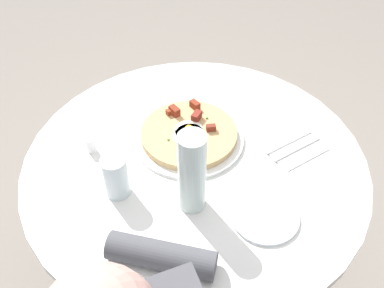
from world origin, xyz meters
TOP-DOWN VIEW (x-y plane):
  - ground_plane at (0.00, 0.00)m, footprint 6.00×6.00m
  - dining_table at (0.00, 0.00)m, footprint 1.01×1.01m
  - pizza_plate at (0.01, 0.08)m, footprint 0.34×0.34m
  - breakfast_pizza at (0.01, 0.08)m, footprint 0.30×0.30m
  - bread_plate at (0.09, -0.26)m, footprint 0.18×0.18m
  - napkin at (0.30, -0.06)m, footprint 0.19×0.17m
  - fork at (0.30, -0.08)m, footprint 0.18×0.05m
  - knife at (0.29, -0.04)m, footprint 0.18×0.05m
  - water_glass at (-0.24, -0.04)m, footprint 0.07×0.07m
  - water_bottle at (-0.07, -0.15)m, footprint 0.07×0.07m
  - salt_shaker at (-0.28, 0.15)m, footprint 0.03×0.03m

SIDE VIEW (x-z plane):
  - ground_plane at x=0.00m, z-range 0.00..0.00m
  - dining_table at x=0.00m, z-range 0.20..0.95m
  - napkin at x=0.30m, z-range 0.75..0.76m
  - bread_plate at x=0.09m, z-range 0.75..0.76m
  - pizza_plate at x=0.01m, z-range 0.75..0.76m
  - fork at x=0.30m, z-range 0.76..0.76m
  - knife at x=0.29m, z-range 0.76..0.76m
  - salt_shaker at x=-0.28m, z-range 0.75..0.80m
  - breakfast_pizza at x=0.01m, z-range 0.75..0.80m
  - water_glass at x=-0.24m, z-range 0.75..0.88m
  - water_bottle at x=-0.07m, z-range 0.75..1.00m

